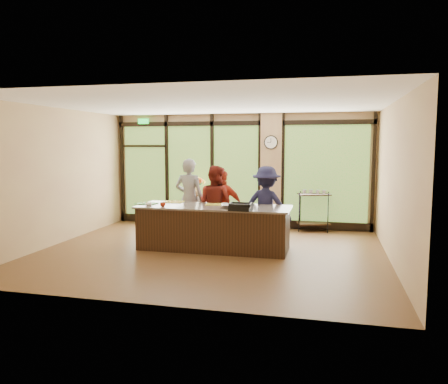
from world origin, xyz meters
The scene contains 25 objects.
floor centered at (0.00, 0.00, 0.00)m, with size 7.00×7.00×0.00m, color brown.
ceiling centered at (0.00, 0.00, 3.00)m, with size 7.00×7.00×0.00m, color white.
back_wall centered at (0.00, 3.00, 1.50)m, with size 7.00×7.00×0.00m, color tan.
left_wall centered at (-3.50, 0.00, 1.50)m, with size 6.00×6.00×0.00m, color tan.
right_wall centered at (3.50, 0.00, 1.50)m, with size 6.00×6.00×0.00m, color tan.
window_wall centered at (0.16, 2.95, 1.39)m, with size 6.90×0.12×3.00m.
island_base centered at (0.00, 0.30, 0.44)m, with size 3.10×1.00×0.88m, color #311C10.
countertop centered at (0.00, 0.30, 0.90)m, with size 3.20×1.10×0.04m, color gray.
wall_clock centered at (0.85, 2.87, 2.25)m, with size 0.36×0.04×0.36m.
cook_left centered at (-0.81, 1.15, 0.94)m, with size 0.69×0.45×1.88m, color gray.
cook_midleft centered at (-0.14, 0.98, 0.87)m, with size 0.84×0.66×1.73m, color maroon.
cook_midright centered at (0.01, 1.09, 0.81)m, with size 0.95×0.40×1.62m, color #A92F1A.
cook_right centered at (1.01, 1.01, 0.86)m, with size 1.11×0.64×1.73m, color #1A1A39.
roasting_pan centered at (0.67, -0.16, 0.96)m, with size 0.42×0.33×0.07m, color black.
mixing_bowl centered at (0.36, 0.09, 0.96)m, with size 0.29×0.29×0.07m, color silver.
cutting_board_left centered at (-1.50, 0.28, 0.93)m, with size 0.42×0.32×0.01m, color green.
cutting_board_center centered at (-1.03, 0.68, 0.93)m, with size 0.43×0.32×0.01m, color gold.
cutting_board_right centered at (-0.03, 0.51, 0.93)m, with size 0.38×0.28×0.01m, color gold.
prep_bowl_near centered at (-1.34, 0.04, 0.94)m, with size 0.14×0.14×0.04m, color white.
prep_bowl_mid centered at (0.46, 0.21, 0.94)m, with size 0.14×0.14×0.04m, color white.
prep_bowl_far centered at (0.18, 0.59, 0.94)m, with size 0.12×0.12×0.03m, color white.
red_ramekin centered at (-1.00, -0.05, 0.96)m, with size 0.11×0.11×0.09m, color #9E230F.
flower_stand centered at (-1.06, 2.44, 0.44)m, with size 0.44×0.44×0.87m, color #311C10.
flower_vase centered at (-1.06, 2.44, 1.00)m, with size 0.25×0.25×0.26m, color #9B7D54.
bar_cart centered at (1.98, 2.75, 0.64)m, with size 0.87×0.66×1.06m.
Camera 1 is at (2.34, -8.42, 2.21)m, focal length 35.00 mm.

